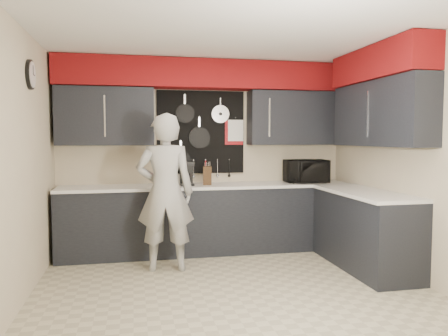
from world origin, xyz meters
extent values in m
plane|color=beige|center=(0.00, 0.00, 0.00)|extent=(4.00, 4.00, 0.00)
cube|color=beige|center=(0.00, 1.75, 1.30)|extent=(4.00, 0.01, 2.60)
cube|color=black|center=(-1.33, 1.59, 1.83)|extent=(1.24, 0.32, 0.75)
cube|color=black|center=(1.28, 1.59, 1.83)|extent=(1.34, 0.32, 0.75)
cube|color=maroon|center=(0.00, 1.57, 2.40)|extent=(3.94, 0.36, 0.38)
cube|color=black|center=(-0.05, 1.74, 1.62)|extent=(1.22, 0.03, 1.15)
cylinder|color=black|center=(-0.28, 1.70, 1.88)|extent=(0.26, 0.04, 0.26)
cylinder|color=black|center=(-0.08, 1.70, 1.55)|extent=(0.30, 0.04, 0.30)
cylinder|color=black|center=(-0.34, 1.70, 1.24)|extent=(0.27, 0.04, 0.27)
cylinder|color=silver|center=(0.22, 1.70, 1.88)|extent=(0.25, 0.02, 0.25)
cube|color=#A20C11|center=(0.42, 1.72, 1.62)|extent=(0.26, 0.01, 0.34)
cube|color=white|center=(0.44, 1.70, 1.65)|extent=(0.22, 0.01, 0.30)
cylinder|color=silver|center=(-0.50, 1.71, 1.13)|extent=(0.01, 0.01, 0.20)
cylinder|color=silver|center=(-0.33, 1.71, 1.13)|extent=(0.01, 0.01, 0.20)
cylinder|color=silver|center=(-0.16, 1.71, 1.13)|extent=(0.01, 0.01, 0.20)
cylinder|color=silver|center=(0.01, 1.71, 1.13)|extent=(0.01, 0.01, 0.20)
cylinder|color=silver|center=(0.18, 1.71, 1.13)|extent=(0.01, 0.01, 0.20)
cylinder|color=silver|center=(0.35, 1.71, 1.13)|extent=(0.01, 0.01, 0.20)
cube|color=beige|center=(2.00, 0.00, 1.30)|extent=(0.01, 3.50, 2.60)
cube|color=black|center=(1.84, 0.30, 1.83)|extent=(0.32, 1.70, 0.75)
cube|color=maroon|center=(1.82, 0.30, 2.40)|extent=(0.36, 1.70, 0.38)
cube|color=beige|center=(-2.00, 0.00, 1.30)|extent=(0.01, 3.50, 2.60)
cylinder|color=black|center=(-1.98, 0.40, 2.18)|extent=(0.04, 0.30, 0.30)
cylinder|color=white|center=(-1.96, 0.40, 2.18)|extent=(0.01, 0.26, 0.26)
cube|color=black|center=(0.00, 1.45, 0.44)|extent=(3.90, 0.60, 0.88)
cube|color=white|center=(0.00, 1.44, 0.90)|extent=(3.90, 0.63, 0.04)
cube|color=black|center=(1.70, 0.35, 0.44)|extent=(0.60, 1.60, 0.88)
cube|color=white|center=(1.69, 0.35, 0.90)|extent=(0.63, 1.60, 0.04)
cube|color=black|center=(0.00, 1.19, 0.05)|extent=(3.90, 0.06, 0.10)
imported|color=black|center=(1.39, 1.43, 1.08)|extent=(0.60, 0.43, 0.32)
cube|color=#341E10|center=(-0.02, 1.42, 1.04)|extent=(0.13, 0.13, 0.25)
cylinder|color=silver|center=(-0.34, 1.49, 0.99)|extent=(0.11, 0.11, 0.14)
cube|color=black|center=(-0.30, 1.38, 0.93)|extent=(0.18, 0.22, 0.03)
cube|color=black|center=(-0.30, 1.46, 1.08)|extent=(0.17, 0.06, 0.29)
cube|color=black|center=(-0.30, 1.38, 1.21)|extent=(0.18, 0.22, 0.06)
cylinder|color=black|center=(-0.30, 1.36, 1.02)|extent=(0.11, 0.11, 0.13)
imported|color=#AFAFAC|center=(-0.63, 0.75, 0.91)|extent=(0.71, 0.51, 1.83)
camera|label=1|loc=(-0.98, -4.32, 1.55)|focal=35.00mm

